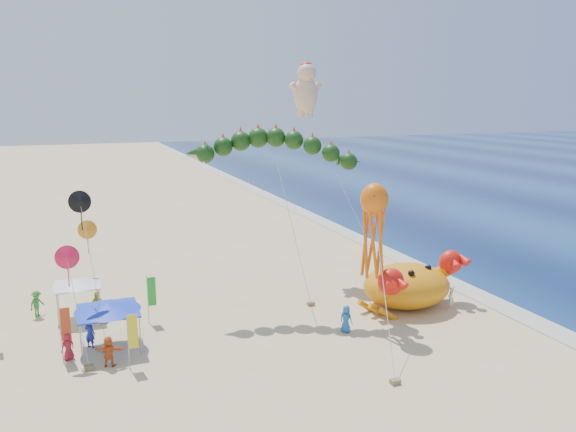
% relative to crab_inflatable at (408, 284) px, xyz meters
% --- Properties ---
extents(ground, '(320.00, 320.00, 0.00)m').
position_rel_crab_inflatable_xyz_m(ground, '(-5.81, 0.76, -1.62)').
color(ground, '#D1B784').
rests_on(ground, ground).
extents(foam_strip, '(320.00, 320.00, 0.00)m').
position_rel_crab_inflatable_xyz_m(foam_strip, '(6.19, 0.76, -1.62)').
color(foam_strip, silver).
rests_on(foam_strip, ground).
extents(crab_inflatable, '(8.41, 6.90, 3.69)m').
position_rel_crab_inflatable_xyz_m(crab_inflatable, '(0.00, 0.00, 0.00)').
color(crab_inflatable, orange).
rests_on(crab_inflatable, ground).
extents(dragon_kite, '(11.60, 5.06, 11.87)m').
position_rel_crab_inflatable_xyz_m(dragon_kite, '(-8.38, 3.84, 8.98)').
color(dragon_kite, '#12340E').
rests_on(dragon_kite, ground).
extents(cherub_kite, '(6.17, 5.85, 17.08)m').
position_rel_crab_inflatable_xyz_m(cherub_kite, '(-2.94, 11.15, 13.36)').
color(cherub_kite, '#F7C396').
rests_on(cherub_kite, ground).
extents(octopus_kite, '(3.83, 8.23, 9.14)m').
position_rel_crab_inflatable_xyz_m(octopus_kite, '(-3.92, -1.83, 5.01)').
color(octopus_kite, orange).
rests_on(octopus_kite, ground).
extents(canopy_blue, '(3.73, 3.73, 2.71)m').
position_rel_crab_inflatable_xyz_m(canopy_blue, '(-19.74, 0.75, 0.82)').
color(canopy_blue, gray).
rests_on(canopy_blue, ground).
extents(canopy_white, '(3.05, 3.05, 2.71)m').
position_rel_crab_inflatable_xyz_m(canopy_white, '(-21.27, 6.18, 0.82)').
color(canopy_white, gray).
rests_on(canopy_white, ground).
extents(feather_flags, '(9.54, 6.10, 3.20)m').
position_rel_crab_inflatable_xyz_m(feather_flags, '(-20.90, 0.93, 0.39)').
color(feather_flags, gray).
rests_on(feather_flags, ground).
extents(beachgoers, '(27.33, 10.95, 1.87)m').
position_rel_crab_inflatable_xyz_m(beachgoers, '(-17.73, 1.75, -0.76)').
color(beachgoers, '#1A2698').
rests_on(beachgoers, ground).
extents(small_kites, '(2.70, 11.45, 9.01)m').
position_rel_crab_inflatable_xyz_m(small_kites, '(-20.88, 3.60, 4.20)').
color(small_kites, black).
rests_on(small_kites, ground).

